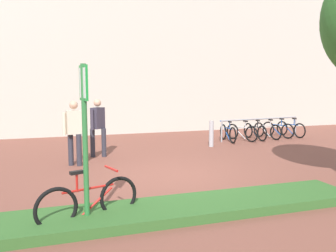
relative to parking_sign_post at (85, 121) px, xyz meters
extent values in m
plane|color=brown|center=(2.22, 2.41, -1.60)|extent=(60.00, 60.00, 0.00)
cube|color=beige|center=(2.22, 10.34, 3.40)|extent=(28.00, 1.20, 10.00)
cube|color=#336028|center=(1.26, 0.00, -1.52)|extent=(7.00, 1.10, 0.16)
cylinder|color=#2D7238|center=(0.00, 0.00, -0.38)|extent=(0.08, 0.08, 2.44)
cube|color=#198C33|center=(0.00, 0.00, 0.57)|extent=(0.10, 0.36, 0.52)
cube|color=white|center=(0.00, 0.00, 0.57)|extent=(0.09, 0.30, 0.44)
torus|color=black|center=(-0.45, -0.07, -1.27)|extent=(0.65, 0.25, 0.66)
torus|color=black|center=(0.53, 0.23, -1.27)|extent=(0.65, 0.25, 0.66)
cylinder|color=red|center=(0.04, 0.08, -1.05)|extent=(0.81, 0.28, 0.04)
cylinder|color=red|center=(0.14, 0.10, -1.30)|extent=(0.59, 0.21, 0.44)
cylinder|color=red|center=(-0.14, 0.02, -0.93)|extent=(0.04, 0.04, 0.28)
cube|color=black|center=(-0.14, 0.02, -0.77)|extent=(0.21, 0.14, 0.05)
cylinder|color=red|center=(0.41, 0.19, -0.79)|extent=(0.16, 0.41, 0.04)
cylinder|color=#99999E|center=(5.53, 6.40, -1.20)|extent=(0.06, 0.06, 0.80)
cylinder|color=#99999E|center=(9.20, 6.90, -1.20)|extent=(0.06, 0.06, 0.80)
cylinder|color=#99999E|center=(7.36, 6.65, -0.80)|extent=(3.68, 0.55, 0.06)
torus|color=black|center=(5.78, 6.02, -1.29)|extent=(0.12, 0.61, 0.61)
torus|color=black|center=(5.88, 6.95, -1.29)|extent=(0.12, 0.61, 0.61)
cylinder|color=#194CA5|center=(5.83, 6.48, -1.09)|extent=(0.11, 0.77, 0.03)
cylinder|color=#194CA5|center=(5.84, 6.58, -1.32)|extent=(0.09, 0.56, 0.40)
cylinder|color=#194CA5|center=(5.81, 6.32, -0.98)|extent=(0.03, 0.03, 0.26)
cube|color=black|center=(5.81, 6.32, -0.83)|extent=(0.09, 0.19, 0.05)
cylinder|color=#194CA5|center=(5.87, 6.84, -0.85)|extent=(0.39, 0.08, 0.04)
torus|color=black|center=(6.60, 6.08, -1.29)|extent=(0.25, 0.59, 0.61)
torus|color=black|center=(6.29, 6.97, -1.29)|extent=(0.25, 0.59, 0.61)
cylinder|color=silver|center=(6.45, 6.52, -1.09)|extent=(0.29, 0.74, 0.03)
cylinder|color=silver|center=(6.42, 6.61, -1.32)|extent=(0.22, 0.54, 0.40)
cylinder|color=silver|center=(6.50, 6.36, -0.98)|extent=(0.03, 0.03, 0.26)
cube|color=black|center=(6.50, 6.36, -0.83)|extent=(0.13, 0.20, 0.05)
cylinder|color=silver|center=(6.33, 6.86, -0.85)|extent=(0.38, 0.16, 0.04)
torus|color=black|center=(7.08, 6.11, -1.29)|extent=(0.08, 0.61, 0.61)
torus|color=black|center=(7.04, 7.05, -1.29)|extent=(0.08, 0.61, 0.61)
cylinder|color=black|center=(7.06, 6.58, -1.09)|extent=(0.06, 0.77, 0.03)
cylinder|color=black|center=(7.06, 6.67, -1.32)|extent=(0.05, 0.56, 0.40)
cylinder|color=black|center=(7.07, 6.41, -0.98)|extent=(0.03, 0.03, 0.26)
cube|color=black|center=(7.07, 6.41, -0.83)|extent=(0.08, 0.19, 0.05)
cylinder|color=black|center=(7.05, 6.94, -0.85)|extent=(0.39, 0.05, 0.04)
torus|color=black|center=(7.75, 6.20, -1.29)|extent=(0.16, 0.61, 0.61)
torus|color=black|center=(7.59, 7.12, -1.29)|extent=(0.16, 0.61, 0.61)
cylinder|color=silver|center=(7.67, 6.66, -1.09)|extent=(0.16, 0.76, 0.03)
cylinder|color=silver|center=(7.66, 6.75, -1.32)|extent=(0.13, 0.55, 0.40)
cylinder|color=silver|center=(7.70, 6.49, -0.98)|extent=(0.03, 0.03, 0.26)
cube|color=black|center=(7.70, 6.49, -0.83)|extent=(0.10, 0.19, 0.05)
cylinder|color=silver|center=(7.61, 7.01, -0.85)|extent=(0.39, 0.10, 0.04)
torus|color=black|center=(8.42, 6.36, -1.29)|extent=(0.24, 0.59, 0.61)
torus|color=black|center=(8.13, 7.26, -1.29)|extent=(0.24, 0.59, 0.61)
cylinder|color=#194CA5|center=(8.27, 6.81, -1.09)|extent=(0.27, 0.74, 0.03)
cylinder|color=#194CA5|center=(8.25, 6.90, -1.32)|extent=(0.20, 0.54, 0.40)
cylinder|color=#194CA5|center=(8.33, 6.65, -0.98)|extent=(0.03, 0.03, 0.26)
cube|color=black|center=(8.33, 6.65, -0.83)|extent=(0.13, 0.20, 0.05)
cylinder|color=#194CA5|center=(8.17, 7.15, -0.85)|extent=(0.38, 0.15, 0.04)
torus|color=black|center=(8.97, 6.34, -1.29)|extent=(0.15, 0.61, 0.61)
torus|color=black|center=(8.82, 7.27, -1.29)|extent=(0.15, 0.61, 0.61)
cylinder|color=#194CA5|center=(8.90, 6.80, -1.09)|extent=(0.16, 0.76, 0.03)
cylinder|color=#194CA5|center=(8.88, 6.90, -1.32)|extent=(0.12, 0.56, 0.40)
cylinder|color=#194CA5|center=(8.93, 6.64, -0.98)|extent=(0.03, 0.03, 0.26)
cube|color=black|center=(8.93, 6.64, -0.83)|extent=(0.10, 0.19, 0.05)
cylinder|color=#194CA5|center=(8.84, 7.16, -0.85)|extent=(0.39, 0.10, 0.04)
cylinder|color=#ADADB2|center=(4.76, 5.67, -1.15)|extent=(0.16, 0.16, 0.90)
cylinder|color=#2D2D38|center=(0.66, 5.18, -1.17)|extent=(0.14, 0.14, 0.85)
cylinder|color=#2D2D38|center=(0.98, 5.12, -1.17)|extent=(0.14, 0.14, 0.85)
cube|color=#383342|center=(0.82, 5.15, -0.44)|extent=(0.45, 0.45, 0.62)
cylinder|color=#383342|center=(0.64, 4.96, -0.47)|extent=(0.09, 0.09, 0.59)
cylinder|color=#383342|center=(1.00, 5.33, -0.47)|extent=(0.09, 0.09, 0.59)
sphere|color=tan|center=(0.82, 5.15, 0.01)|extent=(0.22, 0.22, 0.22)
cylinder|color=#2D2D38|center=(0.19, 4.13, -1.17)|extent=(0.14, 0.14, 0.85)
cylinder|color=#2D2D38|center=(-0.01, 4.25, -1.17)|extent=(0.14, 0.14, 0.85)
cube|color=beige|center=(0.09, 4.19, -0.44)|extent=(0.44, 0.31, 0.62)
cylinder|color=beige|center=(0.35, 4.24, -0.47)|extent=(0.09, 0.09, 0.59)
cylinder|color=beige|center=(-0.16, 4.14, -0.47)|extent=(0.09, 0.09, 0.59)
sphere|color=tan|center=(0.09, 4.19, 0.01)|extent=(0.22, 0.22, 0.22)
camera|label=1|loc=(-0.46, -5.31, 0.54)|focal=37.71mm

